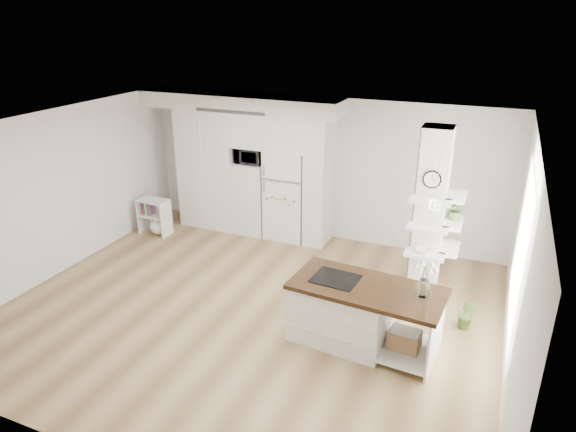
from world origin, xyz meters
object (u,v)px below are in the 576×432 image
object	(u,v)px
bookshelf	(156,219)
floor_plant_a	(468,314)
refrigerator	(288,194)
kitchen_island	(350,310)

from	to	relation	value
bookshelf	floor_plant_a	world-z (taller)	bookshelf
refrigerator	floor_plant_a	world-z (taller)	refrigerator
kitchen_island	floor_plant_a	size ratio (longest dim) A/B	4.20
refrigerator	floor_plant_a	xyz separation A→B (m)	(3.52, -1.96, -0.64)
refrigerator	bookshelf	world-z (taller)	refrigerator
kitchen_island	refrigerator	bearing A→B (deg)	130.99
floor_plant_a	refrigerator	bearing A→B (deg)	150.87
refrigerator	kitchen_island	bearing A→B (deg)	-53.65
kitchen_island	floor_plant_a	world-z (taller)	kitchen_island
bookshelf	kitchen_island	bearing A→B (deg)	-21.42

